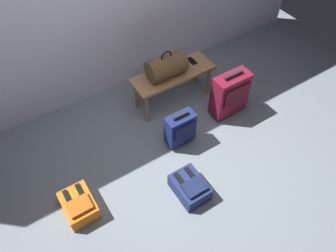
% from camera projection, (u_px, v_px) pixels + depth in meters
% --- Properties ---
extents(ground_plane, '(6.60, 6.60, 0.00)m').
position_uv_depth(ground_plane, '(176.00, 174.00, 3.37)').
color(ground_plane, slate).
extents(bench, '(1.00, 0.36, 0.44)m').
position_uv_depth(bench, '(173.00, 77.00, 3.80)').
color(bench, '#A87A4C').
rests_on(bench, ground).
extents(duffel_bag_brown, '(0.44, 0.26, 0.34)m').
position_uv_depth(duffel_bag_brown, '(166.00, 66.00, 3.61)').
color(duffel_bag_brown, brown).
rests_on(duffel_bag_brown, bench).
extents(cell_phone, '(0.07, 0.14, 0.01)m').
position_uv_depth(cell_phone, '(192.00, 61.00, 3.88)').
color(cell_phone, black).
rests_on(cell_phone, bench).
extents(suitcase_upright_burgundy, '(0.43, 0.22, 0.61)m').
position_uv_depth(suitcase_upright_burgundy, '(230.00, 94.00, 3.70)').
color(suitcase_upright_burgundy, maroon).
rests_on(suitcase_upright_burgundy, ground).
extents(suitcase_small_navy, '(0.32, 0.19, 0.46)m').
position_uv_depth(suitcase_small_navy, '(180.00, 128.00, 3.46)').
color(suitcase_small_navy, navy).
rests_on(suitcase_small_navy, ground).
extents(backpack_orange, '(0.28, 0.38, 0.21)m').
position_uv_depth(backpack_orange, '(79.00, 205.00, 3.04)').
color(backpack_orange, orange).
rests_on(backpack_orange, ground).
extents(backpack_navy, '(0.28, 0.38, 0.21)m').
position_uv_depth(backpack_navy, '(190.00, 187.00, 3.16)').
color(backpack_navy, navy).
rests_on(backpack_navy, ground).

